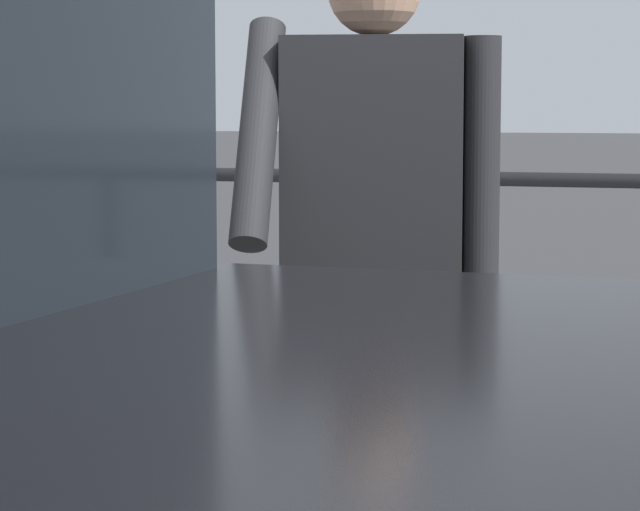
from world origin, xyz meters
TOP-DOWN VIEW (x-y plane):
  - parking_meter at (-0.20, 0.50)m, footprint 0.19×0.20m
  - pedestrian_at_meter at (0.32, 0.54)m, footprint 0.62×0.54m
  - background_railing at (0.00, 2.96)m, footprint 24.06×0.06m

SIDE VIEW (x-z plane):
  - background_railing at x=0.00m, z-range 0.37..1.40m
  - pedestrian_at_meter at x=0.32m, z-range 0.25..1.95m
  - parking_meter at x=-0.20m, z-range 0.49..1.93m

